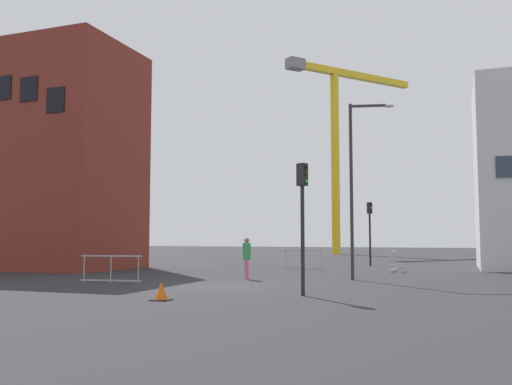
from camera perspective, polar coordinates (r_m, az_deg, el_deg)
name	(u,v)px	position (r m, az deg, el deg)	size (l,w,h in m)	color
ground	(222,285)	(20.72, -3.50, -9.54)	(160.00, 160.00, 0.00)	#28282B
brick_building	(56,159)	(33.72, -19.93, 3.30)	(8.62, 6.44, 12.53)	maroon
construction_crane	(338,127)	(60.26, 8.40, 6.67)	(11.30, 13.45, 20.13)	yellow
streetlamp_tall	(357,175)	(23.75, 10.32, 1.78)	(1.86, 0.55, 7.46)	#2D2D30
traffic_light_median	(303,206)	(17.10, 4.82, -1.44)	(0.39, 0.34, 4.06)	#232326
traffic_light_island	(370,223)	(35.06, 11.65, -3.11)	(0.36, 0.38, 3.94)	black
pedestrian_walking	(247,255)	(23.58, -0.97, -6.45)	(0.34, 0.34, 1.76)	#D14C8C
safety_barrier_mid_span	(111,268)	(22.44, -14.72, -7.58)	(2.55, 0.37, 1.08)	#9EA0A5
safety_barrier_front	(303,259)	(30.56, 4.89, -6.89)	(2.18, 0.29, 1.08)	#9EA0A5
safety_barrier_rear	(394,261)	(29.75, 14.00, -6.83)	(0.19, 1.98, 1.08)	#B2B5BA
traffic_cone_striped	(161,292)	(16.07, -9.74, -10.06)	(0.51, 0.51, 0.52)	black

